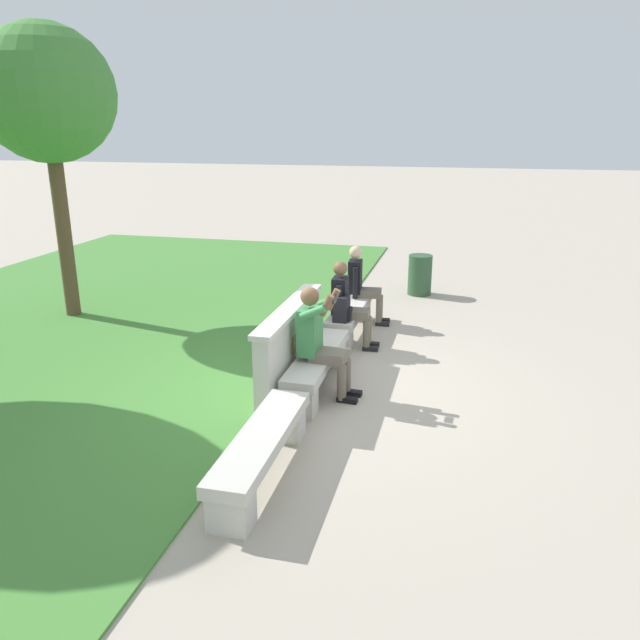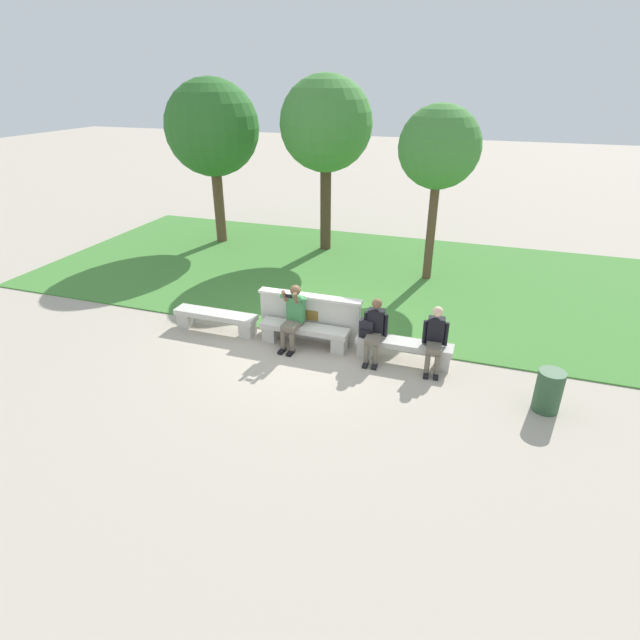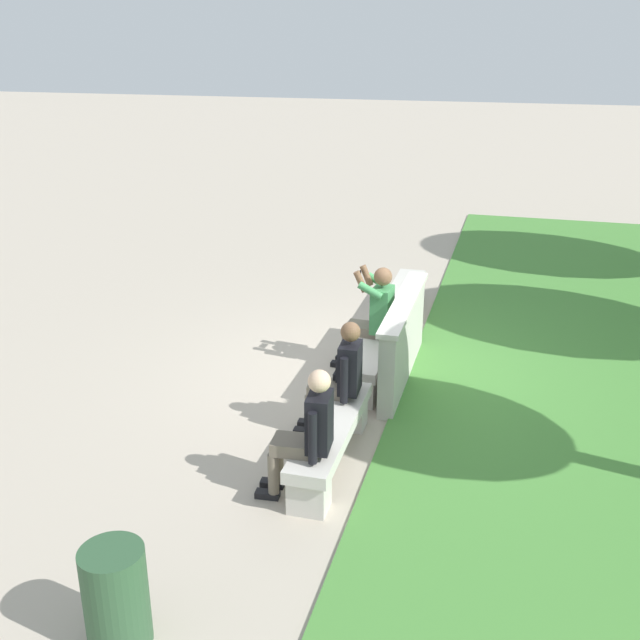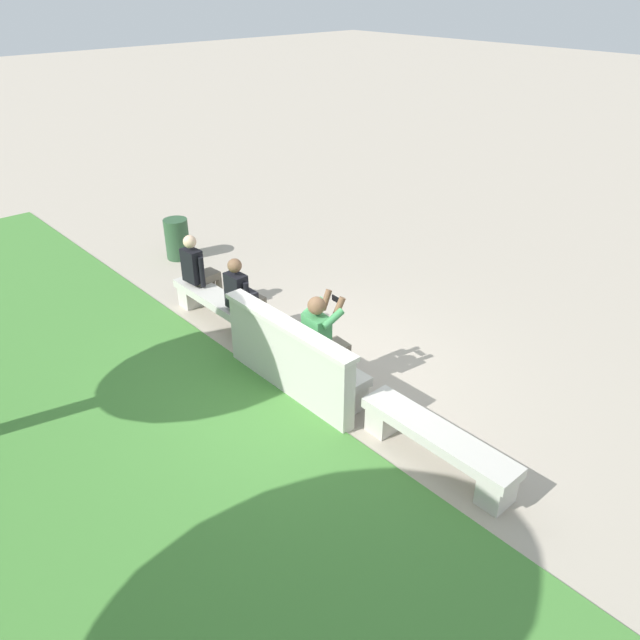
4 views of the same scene
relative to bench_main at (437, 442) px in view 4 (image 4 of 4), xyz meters
name	(u,v)px [view 4 (image 4 of 4)]	position (x,y,z in m)	size (l,w,h in m)	color
ground_plane	(309,381)	(2.09, 0.00, -0.30)	(80.00, 80.00, 0.00)	#B2A593
bench_main	(437,442)	(0.00, 0.00, 0.00)	(1.90, 0.40, 0.45)	beige
bench_near	(309,362)	(2.09, 0.00, 0.00)	(1.90, 0.40, 0.45)	beige
bench_mid	(218,305)	(4.18, 0.00, 0.00)	(1.90, 0.40, 0.45)	beige
backrest_wall_with_plaque	(288,357)	(2.09, 0.34, 0.22)	(2.26, 0.24, 1.01)	beige
person_photographer	(324,337)	(1.89, -0.08, 0.44)	(0.49, 0.74, 1.32)	black
person_distant	(243,295)	(3.60, -0.07, 0.37)	(0.48, 0.68, 1.26)	black
person_companion	(199,269)	(4.76, -0.07, 0.37)	(0.48, 0.69, 1.26)	black
backpack	(248,303)	(3.42, -0.03, 0.33)	(0.28, 0.24, 0.43)	black
trash_bin	(177,239)	(6.76, -0.83, 0.08)	(0.44, 0.44, 0.75)	#2D5133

